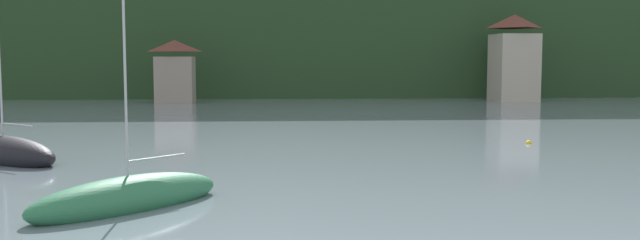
{
  "coord_description": "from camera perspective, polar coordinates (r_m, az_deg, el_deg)",
  "views": [
    {
      "loc": [
        -1.48,
        10.96,
        5.06
      ],
      "look_at": [
        0.0,
        35.15,
        2.82
      ],
      "focal_mm": 38.91,
      "sensor_mm": 36.0,
      "label": 1
    }
  ],
  "objects": [
    {
      "name": "wooded_hillside",
      "position": [
        115.35,
        -14.08,
        6.86
      ],
      "size": [
        352.0,
        53.93,
        51.66
      ],
      "color": "#264223",
      "rests_on": "ground_plane"
    },
    {
      "name": "shore_building_west",
      "position": [
        76.7,
        -11.83,
        3.85
      ],
      "size": [
        4.21,
        3.75,
        6.79
      ],
      "color": "gray",
      "rests_on": "ground_plane"
    },
    {
      "name": "shore_building_westcentral",
      "position": [
        81.23,
        15.65,
        4.84
      ],
      "size": [
        4.61,
        5.61,
        9.72
      ],
      "color": "#BCB29E",
      "rests_on": "ground_plane"
    },
    {
      "name": "sailboat_mid_0",
      "position": [
        24.14,
        -15.49,
        -6.18
      ],
      "size": [
        6.44,
        6.51,
        7.94
      ],
      "rotation": [
        0.0,
        0.0,
        3.94
      ],
      "color": "#2D754C",
      "rests_on": "ground_plane"
    },
    {
      "name": "sailboat_far_3",
      "position": [
        36.91,
        -24.59,
        -2.47
      ],
      "size": [
        7.5,
        6.6,
        9.52
      ],
      "rotation": [
        0.0,
        0.0,
        2.47
      ],
      "color": "black",
      "rests_on": "ground_plane"
    },
    {
      "name": "mooring_buoy_mid",
      "position": [
        42.03,
        16.8,
        -1.86
      ],
      "size": [
        0.37,
        0.37,
        0.37
      ],
      "primitive_type": "sphere",
      "color": "yellow",
      "rests_on": "ground_plane"
    }
  ]
}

